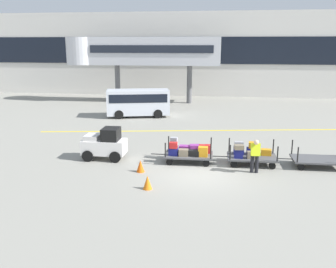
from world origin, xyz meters
The scene contains 12 objects.
ground_plane centered at (0.00, 0.00, 0.00)m, with size 120.00×120.00×0.00m, color gray.
apron_lead_line centered at (-0.25, 8.45, 0.00)m, with size 21.38×0.20×0.01m, color yellow.
terminal_building centered at (0.00, 25.98, 4.46)m, with size 61.92×2.51×8.90m.
jet_bridge centered at (-7.39, 19.99, 4.85)m, with size 14.95×3.00×6.20m.
baggage_tug centered at (-4.84, 1.57, 0.75)m, with size 2.12×1.25×1.58m.
baggage_cart_lead centered at (-0.69, 1.65, 0.52)m, with size 3.01×1.44×1.12m.
baggage_cart_middle centered at (2.21, 1.71, 0.51)m, with size 3.01×1.44×1.10m.
baggage_cart_tail centered at (5.31, 1.72, 0.35)m, with size 3.01×1.44×1.10m.
baggage_handler centered at (2.34, 0.45, 0.87)m, with size 0.41×0.45×1.56m.
shuttle_van centered at (-5.61, 12.66, 1.23)m, with size 5.12×3.00×2.10m.
safety_cone_near centered at (-1.99, -2.03, 0.28)m, with size 0.36×0.36×0.55m, color orange.
safety_cone_far centered at (-2.69, -0.09, 0.28)m, with size 0.36×0.36×0.55m, color #EA590F.
Camera 1 is at (0.72, -15.51, 5.59)m, focal length 39.65 mm.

